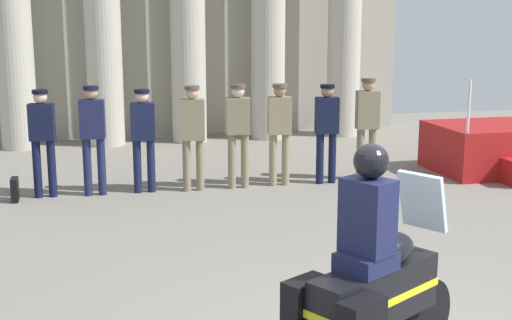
% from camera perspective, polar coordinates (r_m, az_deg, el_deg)
% --- Properties ---
extents(officer_in_row_0, '(0.40, 0.26, 1.69)m').
position_cam_1_polar(officer_in_row_0, '(11.37, -16.92, 2.01)').
color(officer_in_row_0, black).
rests_on(officer_in_row_0, ground_plane).
extents(officer_in_row_1, '(0.40, 0.26, 1.74)m').
position_cam_1_polar(officer_in_row_1, '(11.29, -13.08, 2.28)').
color(officer_in_row_1, '#191E42').
rests_on(officer_in_row_1, ground_plane).
extents(officer_in_row_2, '(0.40, 0.26, 1.66)m').
position_cam_1_polar(officer_in_row_2, '(11.34, -9.13, 2.24)').
color(officer_in_row_2, '#141938').
rests_on(officer_in_row_2, ground_plane).
extents(officer_in_row_3, '(0.40, 0.26, 1.71)m').
position_cam_1_polar(officer_in_row_3, '(11.33, -5.15, 2.47)').
color(officer_in_row_3, '#7A7056').
rests_on(officer_in_row_3, ground_plane).
extents(officer_in_row_4, '(0.40, 0.26, 1.71)m').
position_cam_1_polar(officer_in_row_4, '(11.47, -1.45, 2.65)').
color(officer_in_row_4, '#7A7056').
rests_on(officer_in_row_4, ground_plane).
extents(officer_in_row_5, '(0.40, 0.26, 1.71)m').
position_cam_1_polar(officer_in_row_5, '(11.67, 1.92, 2.77)').
color(officer_in_row_5, '#847A5B').
rests_on(officer_in_row_5, ground_plane).
extents(officer_in_row_6, '(0.40, 0.26, 1.68)m').
position_cam_1_polar(officer_in_row_6, '(11.87, 5.75, 2.80)').
color(officer_in_row_6, black).
rests_on(officer_in_row_6, ground_plane).
extents(officer_in_row_7, '(0.40, 0.26, 1.76)m').
position_cam_1_polar(officer_in_row_7, '(12.23, 9.00, 3.19)').
color(officer_in_row_7, '#7A7056').
rests_on(officer_in_row_7, ground_plane).
extents(motorcycle_with_rider, '(1.86, 1.22, 1.90)m').
position_cam_1_polar(motorcycle_with_rider, '(5.46, 9.16, -10.12)').
color(motorcycle_with_rider, black).
rests_on(motorcycle_with_rider, ground_plane).
extents(briefcase_on_ground, '(0.10, 0.32, 0.36)m').
position_cam_1_polar(briefcase_on_ground, '(11.43, -18.96, -2.28)').
color(briefcase_on_ground, black).
rests_on(briefcase_on_ground, ground_plane).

